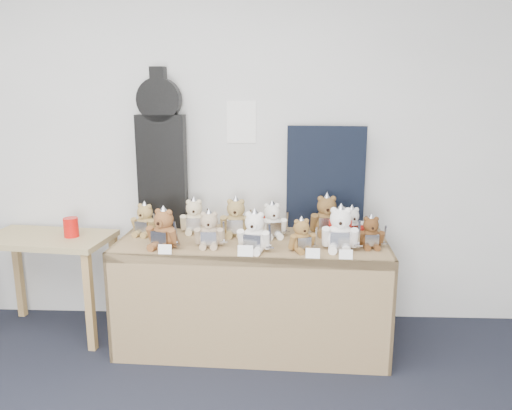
{
  "coord_description": "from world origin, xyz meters",
  "views": [
    {
      "loc": [
        0.96,
        -1.12,
        1.72
      ],
      "look_at": [
        0.83,
        1.97,
        1.0
      ],
      "focal_mm": 35.0,
      "sensor_mm": 36.0,
      "label": 1
    }
  ],
  "objects_px": {
    "red_cup": "(71,227)",
    "teddy_front_end": "(371,233)",
    "teddy_front_right": "(302,236)",
    "teddy_front_centre": "(254,233)",
    "display_table": "(252,266)",
    "teddy_back_right": "(326,217)",
    "teddy_front_far_right": "(340,231)",
    "teddy_back_centre_right": "(272,221)",
    "teddy_back_far_left": "(145,221)",
    "guitar_case": "(161,151)",
    "teddy_back_left": "(194,217)",
    "side_table": "(48,253)",
    "teddy_front_far_left": "(164,230)",
    "teddy_back_centre_left": "(236,219)",
    "teddy_front_left": "(209,231)",
    "teddy_back_end": "(351,224)"
  },
  "relations": [
    {
      "from": "display_table",
      "to": "teddy_front_centre",
      "type": "distance_m",
      "value": 0.32
    },
    {
      "from": "teddy_back_centre_right",
      "to": "teddy_back_far_left",
      "type": "relative_size",
      "value": 1.06
    },
    {
      "from": "teddy_front_far_right",
      "to": "teddy_front_end",
      "type": "height_order",
      "value": "teddy_front_far_right"
    },
    {
      "from": "teddy_front_centre",
      "to": "teddy_front_right",
      "type": "relative_size",
      "value": 1.23
    },
    {
      "from": "teddy_front_right",
      "to": "teddy_back_end",
      "type": "distance_m",
      "value": 0.45
    },
    {
      "from": "teddy_back_left",
      "to": "teddy_back_centre_left",
      "type": "xyz_separation_m",
      "value": [
        0.3,
        -0.06,
        0.01
      ]
    },
    {
      "from": "display_table",
      "to": "teddy_back_end",
      "type": "relative_size",
      "value": 7.47
    },
    {
      "from": "teddy_front_far_right",
      "to": "teddy_back_far_left",
      "type": "relative_size",
      "value": 1.24
    },
    {
      "from": "teddy_front_far_right",
      "to": "teddy_back_centre_right",
      "type": "height_order",
      "value": "teddy_front_far_right"
    },
    {
      "from": "display_table",
      "to": "teddy_front_centre",
      "type": "xyz_separation_m",
      "value": [
        0.03,
        -0.17,
        0.27
      ]
    },
    {
      "from": "red_cup",
      "to": "teddy_front_end",
      "type": "xyz_separation_m",
      "value": [
        2.02,
        -0.22,
        0.04
      ]
    },
    {
      "from": "guitar_case",
      "to": "teddy_back_left",
      "type": "bearing_deg",
      "value": -26.84
    },
    {
      "from": "teddy_front_far_left",
      "to": "teddy_back_centre_right",
      "type": "bearing_deg",
      "value": 40.4
    },
    {
      "from": "guitar_case",
      "to": "teddy_front_right",
      "type": "distance_m",
      "value": 1.2
    },
    {
      "from": "display_table",
      "to": "teddy_back_right",
      "type": "distance_m",
      "value": 0.62
    },
    {
      "from": "teddy_back_centre_left",
      "to": "teddy_back_end",
      "type": "distance_m",
      "value": 0.78
    },
    {
      "from": "teddy_front_far_left",
      "to": "teddy_front_end",
      "type": "bearing_deg",
      "value": 20.96
    },
    {
      "from": "teddy_front_end",
      "to": "teddy_back_centre_right",
      "type": "xyz_separation_m",
      "value": [
        -0.63,
        0.21,
        0.01
      ]
    },
    {
      "from": "teddy_front_right",
      "to": "teddy_back_centre_left",
      "type": "height_order",
      "value": "teddy_back_centre_left"
    },
    {
      "from": "guitar_case",
      "to": "teddy_front_far_right",
      "type": "height_order",
      "value": "guitar_case"
    },
    {
      "from": "teddy_front_far_right",
      "to": "teddy_back_end",
      "type": "relative_size",
      "value": 1.28
    },
    {
      "from": "teddy_front_far_left",
      "to": "teddy_front_right",
      "type": "height_order",
      "value": "teddy_front_far_left"
    },
    {
      "from": "side_table",
      "to": "teddy_back_centre_left",
      "type": "bearing_deg",
      "value": 7.44
    },
    {
      "from": "teddy_front_right",
      "to": "teddy_back_left",
      "type": "height_order",
      "value": "teddy_back_left"
    },
    {
      "from": "teddy_back_centre_left",
      "to": "teddy_back_centre_right",
      "type": "distance_m",
      "value": 0.25
    },
    {
      "from": "teddy_front_centre",
      "to": "red_cup",
      "type": "bearing_deg",
      "value": 177.98
    },
    {
      "from": "guitar_case",
      "to": "teddy_front_far_right",
      "type": "relative_size",
      "value": 3.63
    },
    {
      "from": "side_table",
      "to": "teddy_back_left",
      "type": "height_order",
      "value": "teddy_back_left"
    },
    {
      "from": "teddy_back_centre_left",
      "to": "teddy_back_centre_right",
      "type": "height_order",
      "value": "teddy_back_centre_left"
    },
    {
      "from": "guitar_case",
      "to": "teddy_back_end",
      "type": "xyz_separation_m",
      "value": [
        1.32,
        -0.24,
        -0.46
      ]
    },
    {
      "from": "guitar_case",
      "to": "teddy_back_left",
      "type": "height_order",
      "value": "guitar_case"
    },
    {
      "from": "teddy_back_centre_left",
      "to": "teddy_back_end",
      "type": "xyz_separation_m",
      "value": [
        0.78,
        -0.04,
        -0.02
      ]
    },
    {
      "from": "teddy_back_right",
      "to": "teddy_back_far_left",
      "type": "distance_m",
      "value": 1.25
    },
    {
      "from": "side_table",
      "to": "teddy_back_centre_right",
      "type": "relative_size",
      "value": 3.45
    },
    {
      "from": "red_cup",
      "to": "teddy_front_far_left",
      "type": "xyz_separation_m",
      "value": [
        0.71,
        -0.28,
        0.07
      ]
    },
    {
      "from": "teddy_back_far_left",
      "to": "teddy_front_left",
      "type": "bearing_deg",
      "value": -11.14
    },
    {
      "from": "teddy_front_end",
      "to": "teddy_back_centre_left",
      "type": "bearing_deg",
      "value": 163.85
    },
    {
      "from": "red_cup",
      "to": "teddy_front_end",
      "type": "distance_m",
      "value": 2.03
    },
    {
      "from": "teddy_front_left",
      "to": "teddy_front_right",
      "type": "distance_m",
      "value": 0.59
    },
    {
      "from": "teddy_front_left",
      "to": "teddy_back_centre_left",
      "type": "relative_size",
      "value": 0.89
    },
    {
      "from": "guitar_case",
      "to": "teddy_front_centre",
      "type": "relative_size",
      "value": 3.95
    },
    {
      "from": "red_cup",
      "to": "teddy_front_far_left",
      "type": "relative_size",
      "value": 0.47
    },
    {
      "from": "teddy_back_left",
      "to": "teddy_back_right",
      "type": "distance_m",
      "value": 0.92
    },
    {
      "from": "teddy_front_far_left",
      "to": "teddy_front_end",
      "type": "distance_m",
      "value": 1.31
    },
    {
      "from": "teddy_front_left",
      "to": "teddy_back_end",
      "type": "bearing_deg",
      "value": 11.23
    },
    {
      "from": "display_table",
      "to": "teddy_back_right",
      "type": "relative_size",
      "value": 5.86
    },
    {
      "from": "teddy_front_right",
      "to": "teddy_front_centre",
      "type": "bearing_deg",
      "value": 164.69
    },
    {
      "from": "side_table",
      "to": "guitar_case",
      "type": "relative_size",
      "value": 0.81
    },
    {
      "from": "teddy_front_far_left",
      "to": "teddy_front_centre",
      "type": "xyz_separation_m",
      "value": [
        0.57,
        -0.04,
        -0.0
      ]
    },
    {
      "from": "red_cup",
      "to": "teddy_back_far_left",
      "type": "height_order",
      "value": "teddy_back_far_left"
    }
  ]
}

